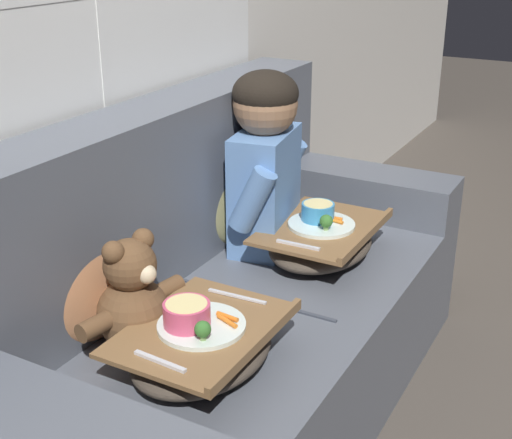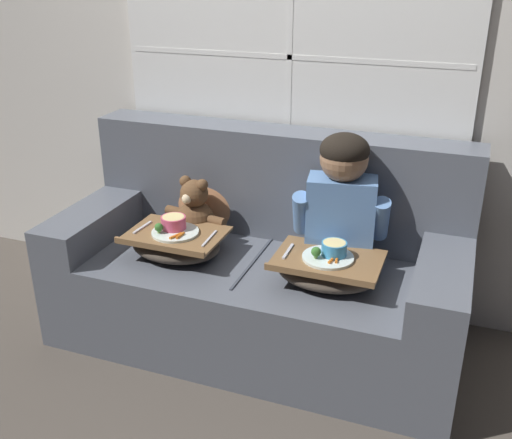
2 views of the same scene
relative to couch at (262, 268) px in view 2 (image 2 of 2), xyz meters
name	(u,v)px [view 2 (image 2 of 2)]	position (x,y,z in m)	size (l,w,h in m)	color
ground_plane	(257,336)	(0.00, -0.07, -0.34)	(14.00, 14.00, 0.00)	#4C443D
wall_back_with_window	(293,52)	(0.00, 0.43, 0.95)	(8.00, 0.08, 2.60)	beige
couch	(262,268)	(0.00, 0.00, 0.00)	(1.88, 0.85, 0.97)	#565B66
throw_pillow_behind_child	(347,215)	(0.36, 0.17, 0.26)	(0.37, 0.18, 0.38)	#898456
throw_pillow_behind_teddy	(207,196)	(-0.36, 0.17, 0.26)	(0.35, 0.17, 0.37)	#B2754C
child_figure	(342,194)	(0.36, 0.03, 0.42)	(0.45, 0.24, 0.60)	#5B84BC
teddy_bear	(194,213)	(-0.36, 0.03, 0.23)	(0.34, 0.24, 0.32)	brown
lap_tray_child	(327,269)	(0.36, -0.18, 0.16)	(0.45, 0.33, 0.18)	#473D33
lap_tray_teddy	(176,243)	(-0.36, -0.18, 0.16)	(0.44, 0.33, 0.18)	#473D33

